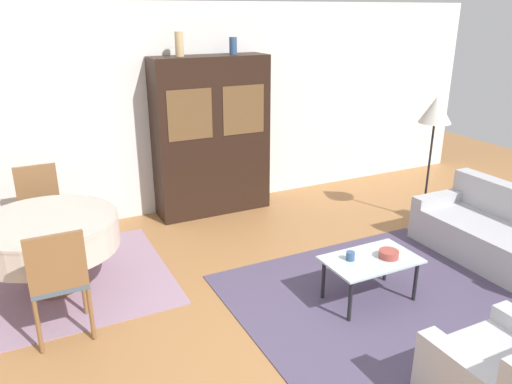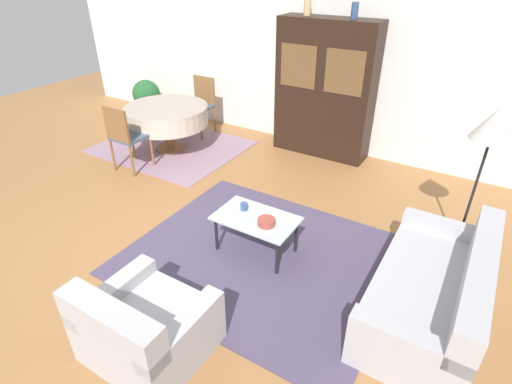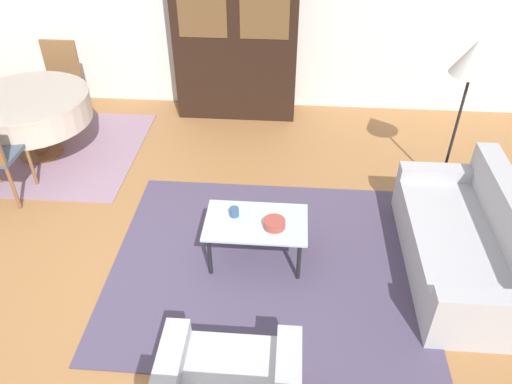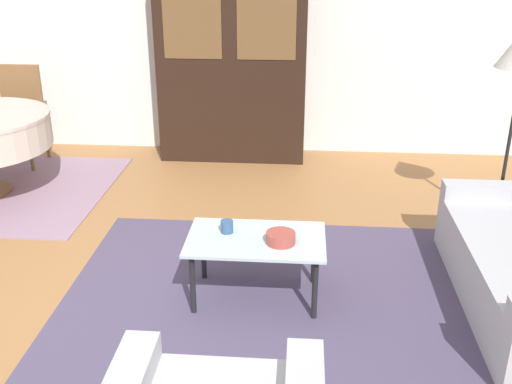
{
  "view_description": "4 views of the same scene",
  "coord_description": "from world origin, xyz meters",
  "px_view_note": "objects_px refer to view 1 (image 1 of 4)",
  "views": [
    {
      "loc": [
        -1.8,
        -2.62,
        2.59
      ],
      "look_at": [
        0.2,
        1.4,
        0.95
      ],
      "focal_mm": 35.0,
      "sensor_mm": 36.0,
      "label": 1
    },
    {
      "loc": [
        2.79,
        -2.37,
        2.79
      ],
      "look_at": [
        0.98,
        0.58,
        0.75
      ],
      "focal_mm": 28.0,
      "sensor_mm": 36.0,
      "label": 2
    },
    {
      "loc": [
        1.23,
        -2.62,
        3.17
      ],
      "look_at": [
        0.98,
        0.58,
        0.75
      ],
      "focal_mm": 35.0,
      "sensor_mm": 36.0,
      "label": 3
    },
    {
      "loc": [
        1.24,
        -2.75,
        2.16
      ],
      "look_at": [
        0.98,
        0.58,
        0.75
      ],
      "focal_mm": 42.0,
      "sensor_mm": 36.0,
      "label": 4
    }
  ],
  "objects_px": {
    "vase_tall": "(179,44)",
    "bowl": "(389,254)",
    "display_cabinet": "(211,137)",
    "dining_chair_far": "(40,205)",
    "vase_short": "(233,46)",
    "floor_lamp": "(435,115)",
    "cup": "(350,256)",
    "dining_table": "(47,234)",
    "dining_chair_near": "(58,277)",
    "couch": "(500,236)",
    "coffee_table": "(371,263)"
  },
  "relations": [
    {
      "from": "coffee_table",
      "to": "cup",
      "type": "distance_m",
      "value": 0.22
    },
    {
      "from": "coffee_table",
      "to": "cup",
      "type": "bearing_deg",
      "value": 161.37
    },
    {
      "from": "couch",
      "to": "floor_lamp",
      "type": "distance_m",
      "value": 1.64
    },
    {
      "from": "vase_tall",
      "to": "floor_lamp",
      "type": "bearing_deg",
      "value": -29.68
    },
    {
      "from": "vase_tall",
      "to": "vase_short",
      "type": "bearing_deg",
      "value": 0.0
    },
    {
      "from": "couch",
      "to": "vase_short",
      "type": "relative_size",
      "value": 8.33
    },
    {
      "from": "coffee_table",
      "to": "dining_table",
      "type": "height_order",
      "value": "dining_table"
    },
    {
      "from": "bowl",
      "to": "vase_tall",
      "type": "bearing_deg",
      "value": 109.37
    },
    {
      "from": "display_cabinet",
      "to": "cup",
      "type": "bearing_deg",
      "value": -84.3
    },
    {
      "from": "dining_chair_near",
      "to": "dining_chair_far",
      "type": "height_order",
      "value": "same"
    },
    {
      "from": "dining_chair_near",
      "to": "floor_lamp",
      "type": "distance_m",
      "value": 4.62
    },
    {
      "from": "bowl",
      "to": "vase_short",
      "type": "bearing_deg",
      "value": 95.81
    },
    {
      "from": "cup",
      "to": "dining_chair_near",
      "type": "bearing_deg",
      "value": 166.43
    },
    {
      "from": "vase_short",
      "to": "coffee_table",
      "type": "bearing_deg",
      "value": -87.29
    },
    {
      "from": "floor_lamp",
      "to": "couch",
      "type": "bearing_deg",
      "value": -93.46
    },
    {
      "from": "floor_lamp",
      "to": "cup",
      "type": "xyz_separation_m",
      "value": [
        -2.06,
        -1.16,
        -0.91
      ]
    },
    {
      "from": "floor_lamp",
      "to": "bowl",
      "type": "height_order",
      "value": "floor_lamp"
    },
    {
      "from": "vase_tall",
      "to": "coffee_table",
      "type": "bearing_deg",
      "value": -73.2
    },
    {
      "from": "display_cabinet",
      "to": "vase_short",
      "type": "xyz_separation_m",
      "value": [
        0.33,
        0.0,
        1.14
      ]
    },
    {
      "from": "dining_chair_far",
      "to": "display_cabinet",
      "type": "bearing_deg",
      "value": -171.09
    },
    {
      "from": "dining_chair_far",
      "to": "vase_tall",
      "type": "height_order",
      "value": "vase_tall"
    },
    {
      "from": "dining_chair_far",
      "to": "floor_lamp",
      "type": "xyz_separation_m",
      "value": [
        4.51,
        -1.2,
        0.81
      ]
    },
    {
      "from": "coffee_table",
      "to": "dining_table",
      "type": "relative_size",
      "value": 0.65
    },
    {
      "from": "dining_table",
      "to": "dining_chair_near",
      "type": "height_order",
      "value": "dining_chair_near"
    },
    {
      "from": "display_cabinet",
      "to": "dining_chair_far",
      "type": "distance_m",
      "value": 2.25
    },
    {
      "from": "cup",
      "to": "display_cabinet",
      "type": "bearing_deg",
      "value": 95.7
    },
    {
      "from": "display_cabinet",
      "to": "bowl",
      "type": "bearing_deg",
      "value": -77.66
    },
    {
      "from": "dining_table",
      "to": "vase_short",
      "type": "bearing_deg",
      "value": 26.12
    },
    {
      "from": "dining_chair_near",
      "to": "vase_short",
      "type": "relative_size",
      "value": 4.7
    },
    {
      "from": "dining_table",
      "to": "bowl",
      "type": "relative_size",
      "value": 7.3
    },
    {
      "from": "floor_lamp",
      "to": "cup",
      "type": "height_order",
      "value": "floor_lamp"
    },
    {
      "from": "bowl",
      "to": "dining_chair_near",
      "type": "bearing_deg",
      "value": 165.77
    },
    {
      "from": "floor_lamp",
      "to": "cup",
      "type": "distance_m",
      "value": 2.54
    },
    {
      "from": "dining_chair_near",
      "to": "floor_lamp",
      "type": "relative_size",
      "value": 0.61
    },
    {
      "from": "dining_chair_near",
      "to": "vase_short",
      "type": "xyz_separation_m",
      "value": [
        2.51,
        2.12,
        1.59
      ]
    },
    {
      "from": "coffee_table",
      "to": "bowl",
      "type": "distance_m",
      "value": 0.19
    },
    {
      "from": "couch",
      "to": "bowl",
      "type": "relative_size",
      "value": 9.57
    },
    {
      "from": "display_cabinet",
      "to": "dining_chair_near",
      "type": "distance_m",
      "value": 3.07
    },
    {
      "from": "bowl",
      "to": "vase_tall",
      "type": "height_order",
      "value": "vase_tall"
    },
    {
      "from": "dining_chair_near",
      "to": "display_cabinet",
      "type": "bearing_deg",
      "value": 44.18
    },
    {
      "from": "bowl",
      "to": "dining_chair_far",
      "type": "bearing_deg",
      "value": 138.38
    },
    {
      "from": "vase_short",
      "to": "dining_chair_near",
      "type": "bearing_deg",
      "value": -139.83
    },
    {
      "from": "couch",
      "to": "cup",
      "type": "xyz_separation_m",
      "value": [
        -1.99,
        0.04,
        0.2
      ]
    },
    {
      "from": "vase_tall",
      "to": "bowl",
      "type": "bearing_deg",
      "value": -70.63
    },
    {
      "from": "dining_table",
      "to": "cup",
      "type": "relative_size",
      "value": 16.43
    },
    {
      "from": "coffee_table",
      "to": "vase_short",
      "type": "height_order",
      "value": "vase_short"
    },
    {
      "from": "couch",
      "to": "dining_chair_far",
      "type": "distance_m",
      "value": 5.05
    },
    {
      "from": "couch",
      "to": "display_cabinet",
      "type": "distance_m",
      "value": 3.63
    },
    {
      "from": "bowl",
      "to": "display_cabinet",
      "type": "bearing_deg",
      "value": 102.34
    },
    {
      "from": "display_cabinet",
      "to": "vase_tall",
      "type": "height_order",
      "value": "vase_tall"
    }
  ]
}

